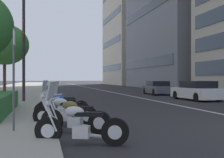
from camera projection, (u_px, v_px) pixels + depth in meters
sidewalk_right_plaza at (9, 91)px, 35.06m from camera, size 160.00×8.63×0.15m
lane_centre_stripe at (98, 89)px, 42.54m from camera, size 110.00×0.16×0.01m
motorcycle_second_in_row at (80, 126)px, 6.89m from camera, size 0.94×2.15×1.48m
motorcycle_by_sign_pole at (74, 118)px, 8.35m from camera, size 1.14×1.90×1.49m
motorcycle_mid_row at (64, 113)px, 9.64m from camera, size 0.80×2.07×1.11m
motorcycle_under_tarp at (61, 108)px, 11.02m from camera, size 0.92×2.09×1.49m
motorcycle_far_end_row at (62, 106)px, 12.35m from camera, size 0.80×2.13×1.10m
car_lead_in_lane at (197, 91)px, 21.26m from camera, size 4.53×2.08×1.38m
car_approaching_light at (158, 88)px, 28.81m from camera, size 4.38×2.04×1.30m
parking_sign_by_curb at (14, 69)px, 7.95m from camera, size 0.32×0.06×2.76m
street_lamp_with_banners at (30, 14)px, 18.47m from camera, size 1.26×2.69×9.27m
street_tree_mid_sidewalk at (4, 45)px, 21.73m from camera, size 3.52×3.52×5.41m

